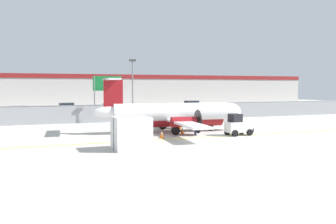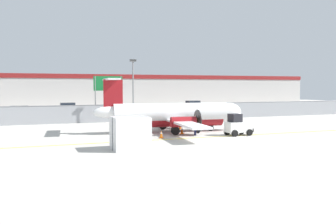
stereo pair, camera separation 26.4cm
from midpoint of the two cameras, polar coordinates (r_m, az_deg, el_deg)
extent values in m
plane|color=#BCB7AD|center=(29.53, 7.12, -4.35)|extent=(140.00, 140.00, 0.00)
cube|color=yellow|center=(31.29, 5.37, -3.86)|extent=(84.00, 0.20, 0.01)
cube|color=gray|center=(45.97, -3.64, -0.11)|extent=(98.00, 0.04, 2.00)
cylinder|color=slate|center=(45.90, -3.64, 1.20)|extent=(98.00, 0.10, 0.10)
cube|color=#38383A|center=(57.07, -7.16, -0.29)|extent=(98.00, 17.00, 0.12)
cube|color=#BCB7B2|center=(74.99, -10.67, 3.11)|extent=(91.00, 8.00, 6.50)
cube|color=maroon|center=(71.08, -10.09, 5.38)|extent=(91.00, 0.20, 0.80)
cylinder|color=white|center=(34.60, 0.39, -0.19)|extent=(10.95, 3.03, 1.90)
ellipsoid|color=white|center=(36.55, 8.99, -0.02)|extent=(2.67, 2.06, 1.80)
ellipsoid|color=white|center=(33.50, -9.01, -0.03)|extent=(3.14, 1.36, 1.05)
cylinder|color=maroon|center=(34.65, 0.39, -1.05)|extent=(9.81, 2.50, 1.48)
cube|color=white|center=(34.68, 0.54, -1.12)|extent=(3.28, 16.08, 0.18)
cylinder|color=maroon|center=(37.23, -0.25, -0.78)|extent=(2.28, 1.13, 0.90)
cone|color=black|center=(37.54, 1.44, -0.74)|extent=(0.49, 0.49, 0.44)
cylinder|color=#262626|center=(37.59, 1.66, -0.73)|extent=(0.26, 2.09, 2.10)
cylinder|color=maroon|center=(32.25, 2.15, -1.51)|extent=(2.28, 1.13, 0.90)
cone|color=black|center=(32.62, 4.08, -1.46)|extent=(0.49, 0.49, 0.44)
cylinder|color=#262626|center=(32.67, 4.33, -1.45)|extent=(0.26, 2.09, 2.10)
cube|color=maroon|center=(33.47, -8.57, 2.28)|extent=(1.71, 0.36, 3.10)
cube|color=white|center=(33.45, -8.83, 4.94)|extent=(1.60, 4.89, 0.14)
cylinder|color=#59595B|center=(35.90, 6.25, -1.60)|extent=(0.15, 0.15, 0.97)
cylinder|color=black|center=(35.95, 6.25, -2.38)|extent=(0.62, 0.28, 0.60)
cylinder|color=#59595B|center=(36.73, -1.00, -1.39)|extent=(0.15, 0.15, 0.90)
cylinder|color=black|center=(36.77, -1.00, -2.09)|extent=(0.78, 0.30, 0.76)
cylinder|color=#59595B|center=(32.49, 0.93, -2.09)|extent=(0.15, 0.15, 0.90)
cylinder|color=black|center=(32.54, 0.93, -2.88)|extent=(0.78, 0.30, 0.76)
cube|color=silver|center=(32.93, 10.46, -2.25)|extent=(2.25, 1.21, 0.90)
cube|color=black|center=(32.66, 9.97, -0.88)|extent=(0.95, 1.05, 0.70)
cube|color=black|center=(33.63, 12.06, -2.65)|extent=(0.22, 1.11, 0.30)
cylinder|color=black|center=(33.90, 10.91, -2.84)|extent=(0.57, 0.21, 0.56)
cylinder|color=black|center=(32.94, 12.12, -3.06)|extent=(0.57, 0.21, 0.56)
cylinder|color=black|center=(33.06, 8.78, -2.99)|extent=(0.57, 0.21, 0.56)
cylinder|color=black|center=(32.07, 9.96, -3.21)|extent=(0.57, 0.21, 0.56)
cylinder|color=#191E4C|center=(32.80, 3.94, -2.75)|extent=(0.20, 0.20, 0.85)
cylinder|color=#191E4C|center=(32.61, 3.98, -2.79)|extent=(0.20, 0.20, 0.85)
cylinder|color=orange|center=(32.63, 3.96, -1.51)|extent=(0.43, 0.43, 0.60)
cylinder|color=orange|center=(32.84, 3.92, -1.42)|extent=(0.13, 0.13, 0.55)
cylinder|color=orange|center=(32.41, 4.01, -1.49)|extent=(0.13, 0.13, 0.55)
sphere|color=tan|center=(32.59, 3.97, -0.74)|extent=(0.22, 0.22, 0.22)
cube|color=silver|center=(25.22, -5.90, -3.24)|extent=(2.40, 2.00, 2.20)
cube|color=#333338|center=(25.22, -5.90, -3.24)|extent=(2.44, 0.08, 2.20)
cube|color=orange|center=(30.66, -1.21, -3.97)|extent=(0.36, 0.36, 0.04)
cone|color=orange|center=(30.62, -1.21, -3.38)|extent=(0.28, 0.28, 0.60)
cylinder|color=white|center=(30.61, -1.21, -3.23)|extent=(0.17, 0.17, 0.08)
cube|color=orange|center=(37.19, 1.62, -2.58)|extent=(0.36, 0.36, 0.04)
cone|color=orange|center=(37.15, 1.62, -2.09)|extent=(0.28, 0.28, 0.60)
cylinder|color=white|center=(37.14, 1.62, -1.97)|extent=(0.17, 0.17, 0.08)
cube|color=orange|center=(34.98, -4.82, -3.00)|extent=(0.36, 0.36, 0.04)
cone|color=orange|center=(34.95, -4.82, -2.48)|extent=(0.28, 0.28, 0.60)
cylinder|color=white|center=(34.94, -4.82, -2.35)|extent=(0.17, 0.17, 0.08)
cube|color=orange|center=(33.38, 1.94, -3.33)|extent=(0.36, 0.36, 0.04)
cone|color=orange|center=(33.34, 1.95, -2.78)|extent=(0.28, 0.28, 0.60)
cylinder|color=white|center=(33.33, 1.95, -2.65)|extent=(0.17, 0.17, 0.08)
cube|color=#19662D|center=(52.44, -22.21, -0.18)|extent=(4.28, 1.90, 0.80)
cube|color=#262D38|center=(52.39, -22.07, 0.56)|extent=(2.27, 1.67, 0.56)
cylinder|color=black|center=(51.68, -23.82, -0.64)|extent=(0.61, 0.23, 0.60)
cylinder|color=black|center=(53.47, -23.64, -0.49)|extent=(0.61, 0.23, 0.60)
cylinder|color=black|center=(51.50, -20.71, -0.57)|extent=(0.61, 0.23, 0.60)
cylinder|color=black|center=(53.29, -20.64, -0.43)|extent=(0.61, 0.23, 0.60)
cube|color=slate|center=(59.99, -15.49, 0.45)|extent=(4.22, 1.75, 0.80)
cube|color=#262D38|center=(59.97, -15.36, 1.10)|extent=(2.22, 1.58, 0.56)
cylinder|color=black|center=(59.00, -16.75, 0.06)|extent=(0.60, 0.21, 0.60)
cylinder|color=black|center=(60.79, -16.87, 0.17)|extent=(0.60, 0.21, 0.60)
cylinder|color=black|center=(59.26, -14.05, 0.13)|extent=(0.60, 0.21, 0.60)
cylinder|color=black|center=(61.05, -14.25, 0.23)|extent=(0.60, 0.21, 0.60)
cube|color=navy|center=(56.13, -9.04, 0.31)|extent=(4.29, 1.93, 0.80)
cube|color=#262D38|center=(56.12, -8.90, 1.01)|extent=(2.28, 1.68, 0.56)
cylinder|color=black|center=(55.06, -10.33, -0.10)|extent=(0.61, 0.23, 0.60)
cylinder|color=black|center=(56.83, -10.58, 0.02)|extent=(0.61, 0.23, 0.60)
cylinder|color=black|center=(55.51, -7.46, -0.04)|extent=(0.61, 0.23, 0.60)
cylinder|color=black|center=(57.28, -7.80, 0.08)|extent=(0.61, 0.23, 0.60)
cube|color=#B28C19|center=(54.44, -4.35, 0.24)|extent=(4.33, 2.05, 0.80)
cube|color=#262D38|center=(54.34, -4.50, 0.95)|extent=(2.33, 1.74, 0.56)
cylinder|color=black|center=(55.82, -3.36, 0.01)|extent=(0.61, 0.25, 0.60)
cylinder|color=black|center=(54.17, -2.62, -0.11)|extent=(0.61, 0.25, 0.60)
cylinder|color=black|center=(54.80, -6.06, -0.08)|extent=(0.61, 0.25, 0.60)
cylinder|color=black|center=(53.11, -5.39, -0.20)|extent=(0.61, 0.25, 0.60)
cube|color=#B28C19|center=(55.21, 1.92, 0.30)|extent=(4.35, 2.10, 0.80)
cube|color=#262D38|center=(55.22, 2.07, 1.01)|extent=(2.34, 1.77, 0.56)
cylinder|color=black|center=(53.96, 0.80, -0.12)|extent=(0.62, 0.26, 0.60)
cylinder|color=black|center=(55.69, 0.27, 0.01)|extent=(0.62, 0.26, 0.60)
cylinder|color=black|center=(54.83, 3.60, -0.06)|extent=(0.62, 0.26, 0.60)
cylinder|color=black|center=(56.52, 3.00, 0.06)|extent=(0.62, 0.26, 0.60)
cube|color=red|center=(66.61, 3.39, 0.92)|extent=(4.35, 2.13, 0.80)
cube|color=#262D38|center=(66.66, 3.51, 1.51)|extent=(2.35, 1.78, 0.56)
cylinder|color=black|center=(65.15, 2.74, 0.57)|extent=(0.62, 0.26, 0.60)
cylinder|color=black|center=(66.71, 1.96, 0.65)|extent=(0.62, 0.26, 0.60)
cylinder|color=black|center=(66.60, 4.82, 0.64)|extent=(0.62, 0.26, 0.60)
cylinder|color=black|center=(68.12, 4.02, 0.71)|extent=(0.62, 0.26, 0.60)
cylinder|color=slate|center=(42.54, -5.58, 2.92)|extent=(0.16, 0.16, 7.00)
cube|color=#333333|center=(42.63, -5.61, 7.83)|extent=(0.70, 0.30, 0.24)
cylinder|color=slate|center=(46.63, -11.28, 2.03)|extent=(0.14, 0.14, 5.50)
cylinder|color=slate|center=(47.30, -7.46, 2.10)|extent=(0.14, 0.14, 5.50)
cube|color=#14662D|center=(46.92, -9.38, 4.33)|extent=(3.60, 0.10, 1.80)
camera|label=1|loc=(0.13, -90.21, -0.01)|focal=40.00mm
camera|label=2|loc=(0.13, 89.79, 0.01)|focal=40.00mm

